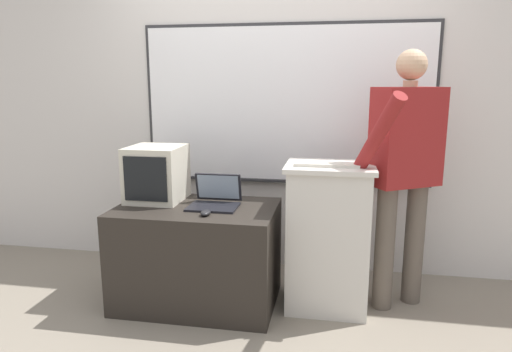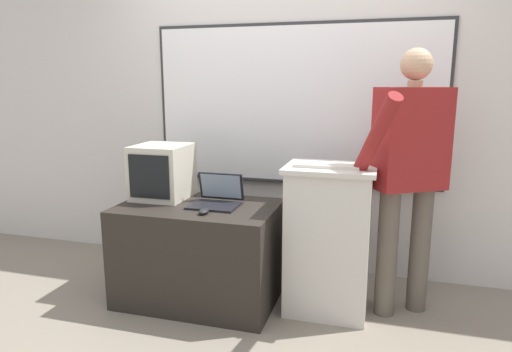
{
  "view_description": "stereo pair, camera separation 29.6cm",
  "coord_description": "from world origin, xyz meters",
  "px_view_note": "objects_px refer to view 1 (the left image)",
  "views": [
    {
      "loc": [
        0.53,
        -2.43,
        1.51
      ],
      "look_at": [
        0.02,
        0.43,
        0.9
      ],
      "focal_mm": 32.0,
      "sensor_mm": 36.0,
      "label": 1
    },
    {
      "loc": [
        0.82,
        -2.36,
        1.51
      ],
      "look_at": [
        0.02,
        0.43,
        0.9
      ],
      "focal_mm": 32.0,
      "sensor_mm": 36.0,
      "label": 2
    }
  ],
  "objects_px": {
    "person_presenter": "(405,163)",
    "computer_mouse_by_laptop": "(206,213)",
    "lectern_podium": "(328,237)",
    "wireless_keyboard": "(327,165)",
    "crt_monitor": "(157,173)",
    "side_desk": "(198,255)",
    "laptop": "(215,198)"
  },
  "relations": [
    {
      "from": "laptop",
      "to": "computer_mouse_by_laptop",
      "type": "distance_m",
      "value": 0.24
    },
    {
      "from": "side_desk",
      "to": "computer_mouse_by_laptop",
      "type": "xyz_separation_m",
      "value": [
        0.12,
        -0.19,
        0.36
      ]
    },
    {
      "from": "wireless_keyboard",
      "to": "computer_mouse_by_laptop",
      "type": "height_order",
      "value": "wireless_keyboard"
    },
    {
      "from": "side_desk",
      "to": "wireless_keyboard",
      "type": "relative_size",
      "value": 2.62
    },
    {
      "from": "computer_mouse_by_laptop",
      "to": "person_presenter",
      "type": "bearing_deg",
      "value": 17.34
    },
    {
      "from": "person_presenter",
      "to": "laptop",
      "type": "bearing_deg",
      "value": 155.54
    },
    {
      "from": "laptop",
      "to": "wireless_keyboard",
      "type": "height_order",
      "value": "wireless_keyboard"
    },
    {
      "from": "lectern_podium",
      "to": "person_presenter",
      "type": "height_order",
      "value": "person_presenter"
    },
    {
      "from": "laptop",
      "to": "computer_mouse_by_laptop",
      "type": "height_order",
      "value": "laptop"
    },
    {
      "from": "person_presenter",
      "to": "side_desk",
      "type": "bearing_deg",
      "value": 157.03
    },
    {
      "from": "computer_mouse_by_laptop",
      "to": "wireless_keyboard",
      "type": "bearing_deg",
      "value": 16.95
    },
    {
      "from": "side_desk",
      "to": "crt_monitor",
      "type": "height_order",
      "value": "crt_monitor"
    },
    {
      "from": "lectern_podium",
      "to": "computer_mouse_by_laptop",
      "type": "distance_m",
      "value": 0.83
    },
    {
      "from": "person_presenter",
      "to": "lectern_podium",
      "type": "bearing_deg",
      "value": 161.05
    },
    {
      "from": "lectern_podium",
      "to": "person_presenter",
      "type": "bearing_deg",
      "value": 12.3
    },
    {
      "from": "lectern_podium",
      "to": "side_desk",
      "type": "height_order",
      "value": "lectern_podium"
    },
    {
      "from": "lectern_podium",
      "to": "wireless_keyboard",
      "type": "distance_m",
      "value": 0.5
    },
    {
      "from": "side_desk",
      "to": "wireless_keyboard",
      "type": "bearing_deg",
      "value": 2.41
    },
    {
      "from": "lectern_podium",
      "to": "laptop",
      "type": "distance_m",
      "value": 0.8
    },
    {
      "from": "side_desk",
      "to": "crt_monitor",
      "type": "relative_size",
      "value": 2.68
    },
    {
      "from": "wireless_keyboard",
      "to": "crt_monitor",
      "type": "xyz_separation_m",
      "value": [
        -1.18,
        0.09,
        -0.12
      ]
    },
    {
      "from": "lectern_podium",
      "to": "computer_mouse_by_laptop",
      "type": "bearing_deg",
      "value": -159.6
    },
    {
      "from": "lectern_podium",
      "to": "side_desk",
      "type": "relative_size",
      "value": 0.92
    },
    {
      "from": "person_presenter",
      "to": "computer_mouse_by_laptop",
      "type": "distance_m",
      "value": 1.32
    },
    {
      "from": "person_presenter",
      "to": "wireless_keyboard",
      "type": "xyz_separation_m",
      "value": [
        -0.5,
        -0.16,
        0.0
      ]
    },
    {
      "from": "wireless_keyboard",
      "to": "person_presenter",
      "type": "bearing_deg",
      "value": 17.91
    },
    {
      "from": "side_desk",
      "to": "laptop",
      "type": "height_order",
      "value": "laptop"
    },
    {
      "from": "side_desk",
      "to": "computer_mouse_by_laptop",
      "type": "relative_size",
      "value": 10.68
    },
    {
      "from": "person_presenter",
      "to": "wireless_keyboard",
      "type": "distance_m",
      "value": 0.52
    },
    {
      "from": "side_desk",
      "to": "laptop",
      "type": "xyz_separation_m",
      "value": [
        0.12,
        0.05,
        0.39
      ]
    },
    {
      "from": "lectern_podium",
      "to": "wireless_keyboard",
      "type": "height_order",
      "value": "wireless_keyboard"
    },
    {
      "from": "wireless_keyboard",
      "to": "laptop",
      "type": "bearing_deg",
      "value": 178.9
    }
  ]
}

